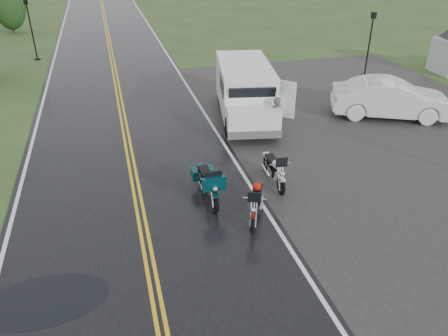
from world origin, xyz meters
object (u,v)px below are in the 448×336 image
at_px(motorcycle_teal, 215,194).
at_px(van_white, 229,109).
at_px(motorcycle_red, 253,215).
at_px(lamp_post_far_left, 32,30).
at_px(sedan_white, 391,99).
at_px(person_at_van, 275,118).
at_px(motorcycle_silver, 282,179).
at_px(lamp_post_far_right, 369,45).

xyz_separation_m(motorcycle_teal, van_white, (1.96, 5.39, 0.57)).
bearing_deg(motorcycle_red, lamp_post_far_left, 134.04).
height_order(van_white, sedan_white, van_white).
distance_m(person_at_van, sedan_white, 6.08).
bearing_deg(van_white, motorcycle_red, -89.35).
bearing_deg(motorcycle_teal, person_at_van, 50.29).
xyz_separation_m(motorcycle_silver, van_white, (-0.38, 5.00, 0.60)).
xyz_separation_m(van_white, sedan_white, (7.83, 0.15, -0.37)).
height_order(motorcycle_teal, lamp_post_far_left, lamp_post_far_left).
bearing_deg(lamp_post_far_right, motorcycle_silver, -131.31).
xyz_separation_m(motorcycle_teal, sedan_white, (9.80, 5.54, 0.20)).
xyz_separation_m(motorcycle_silver, person_at_van, (1.44, 4.32, 0.25)).
relative_size(motorcycle_silver, van_white, 0.34).
bearing_deg(lamp_post_far_right, motorcycle_red, -131.47).
height_order(motorcycle_red, person_at_van, person_at_van).
relative_size(van_white, person_at_van, 3.55).
height_order(person_at_van, lamp_post_far_right, lamp_post_far_right).
xyz_separation_m(van_white, lamp_post_far_left, (-9.09, 15.44, 0.74)).
bearing_deg(lamp_post_far_left, motorcycle_silver, -65.16).
bearing_deg(lamp_post_far_left, sedan_white, -42.10).
bearing_deg(motorcycle_teal, motorcycle_red, -58.45).
height_order(van_white, lamp_post_far_right, lamp_post_far_right).
distance_m(motorcycle_red, lamp_post_far_left, 23.52).
distance_m(motorcycle_teal, van_white, 5.77).
xyz_separation_m(sedan_white, lamp_post_far_left, (-16.92, 15.29, 1.11)).
height_order(sedan_white, lamp_post_far_left, lamp_post_far_left).
relative_size(person_at_van, lamp_post_far_right, 0.48).
bearing_deg(person_at_van, motorcycle_silver, 52.47).
distance_m(motorcycle_teal, lamp_post_far_left, 22.06).
bearing_deg(sedan_white, lamp_post_far_right, 2.28).
height_order(motorcycle_red, van_white, van_white).
distance_m(sedan_white, lamp_post_far_right, 6.71).
height_order(motorcycle_teal, person_at_van, person_at_van).
bearing_deg(person_at_van, motorcycle_teal, 32.20).
bearing_deg(person_at_van, lamp_post_far_left, -75.04).
relative_size(motorcycle_silver, lamp_post_far_left, 0.55).
relative_size(motorcycle_teal, person_at_van, 1.28).
bearing_deg(motorcycle_silver, lamp_post_far_left, 118.80).
height_order(motorcycle_red, lamp_post_far_left, lamp_post_far_left).
bearing_deg(lamp_post_far_left, person_at_van, -55.93).
relative_size(motorcycle_red, lamp_post_far_right, 0.56).
xyz_separation_m(van_white, person_at_van, (1.81, -0.68, -0.35)).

